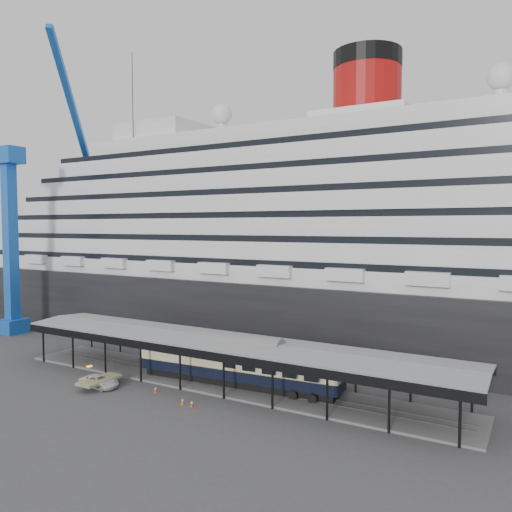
{
  "coord_description": "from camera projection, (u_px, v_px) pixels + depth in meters",
  "views": [
    {
      "loc": [
        31.41,
        -41.85,
        18.1
      ],
      "look_at": [
        2.71,
        8.0,
        14.65
      ],
      "focal_mm": 35.0,
      "sensor_mm": 36.0,
      "label": 1
    }
  ],
  "objects": [
    {
      "name": "traffic_cone_right",
      "position": [
        182.0,
        401.0,
        50.64
      ],
      "size": [
        0.42,
        0.42,
        0.68
      ],
      "rotation": [
        0.0,
        0.0,
        0.24
      ],
      "color": "#E65A0C",
      "rests_on": "ground"
    },
    {
      "name": "pullman_carriage",
      "position": [
        237.0,
        361.0,
        56.11
      ],
      "size": [
        24.53,
        4.84,
        23.92
      ],
      "rotation": [
        0.0,
        0.0,
        0.07
      ],
      "color": "black",
      "rests_on": "ground"
    },
    {
      "name": "traffic_cone_left",
      "position": [
        155.0,
        389.0,
        54.32
      ],
      "size": [
        0.4,
        0.4,
        0.66
      ],
      "rotation": [
        0.0,
        0.0,
        -0.21
      ],
      "color": "#DE470C",
      "rests_on": "ground"
    },
    {
      "name": "crane_blue",
      "position": [
        16.0,
        215.0,
        83.4
      ],
      "size": [
        22.63,
        19.19,
        47.6
      ],
      "color": "blue",
      "rests_on": "ground"
    },
    {
      "name": "traffic_cone_mid",
      "position": [
        192.0,
        403.0,
        49.86
      ],
      "size": [
        0.41,
        0.41,
        0.74
      ],
      "rotation": [
        0.0,
        0.0,
        0.08
      ],
      "color": "#D23D0B",
      "rests_on": "ground"
    },
    {
      "name": "cruise_ship",
      "position": [
        317.0,
        225.0,
        79.49
      ],
      "size": [
        130.0,
        30.0,
        43.9
      ],
      "color": "black",
      "rests_on": "ground"
    },
    {
      "name": "port_truck",
      "position": [
        99.0,
        381.0,
        55.98
      ],
      "size": [
        4.81,
        2.22,
        1.34
      ],
      "primitive_type": "imported",
      "rotation": [
        0.0,
        0.0,
        1.57
      ],
      "color": "silver",
      "rests_on": "ground"
    },
    {
      "name": "platform_canopy",
      "position": [
        223.0,
        364.0,
        57.12
      ],
      "size": [
        56.0,
        9.18,
        5.3
      ],
      "color": "slate",
      "rests_on": "ground"
    },
    {
      "name": "ground",
      "position": [
        196.0,
        397.0,
        52.93
      ],
      "size": [
        200.0,
        200.0,
        0.0
      ],
      "primitive_type": "plane",
      "color": "#3E3E41",
      "rests_on": "ground"
    }
  ]
}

